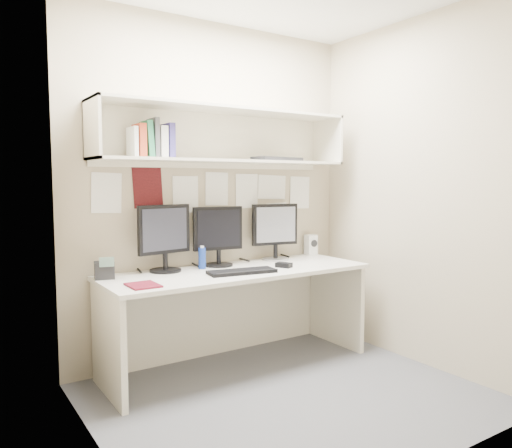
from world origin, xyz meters
TOP-DOWN VIEW (x-y plane):
  - floor at (0.00, 0.00)m, footprint 2.40×2.00m
  - wall_back at (0.00, 1.00)m, footprint 2.40×0.02m
  - wall_front at (0.00, -1.00)m, footprint 2.40×0.02m
  - wall_left at (-1.20, 0.00)m, footprint 0.02×2.00m
  - wall_right at (1.20, 0.00)m, footprint 0.02×2.00m
  - desk at (0.00, 0.65)m, footprint 2.00×0.70m
  - overhead_hutch at (0.00, 0.86)m, footprint 2.00×0.38m
  - pinned_papers at (0.00, 0.99)m, footprint 1.92×0.01m
  - monitor_left at (-0.48, 0.87)m, footprint 0.41×0.23m
  - monitor_center at (-0.04, 0.87)m, footprint 0.39×0.22m
  - monitor_right at (0.50, 0.87)m, footprint 0.40×0.22m
  - keyboard at (-0.05, 0.50)m, footprint 0.50×0.24m
  - mouse at (0.34, 0.53)m, footprint 0.11×0.14m
  - speaker at (0.92, 0.92)m, footprint 0.10×0.10m
  - blue_bottle at (-0.20, 0.82)m, footprint 0.06×0.06m
  - maroon_notebook at (-0.79, 0.47)m, footprint 0.18×0.22m
  - desk_phone at (-0.92, 0.84)m, footprint 0.15×0.14m
  - book_stack at (-0.58, 0.82)m, footprint 0.29×0.17m
  - hutch_tray at (0.46, 0.79)m, footprint 0.46×0.24m

SIDE VIEW (x-z plane):
  - floor at x=0.00m, z-range -0.01..0.01m
  - desk at x=0.00m, z-range 0.00..0.73m
  - maroon_notebook at x=-0.79m, z-range 0.73..0.74m
  - keyboard at x=-0.05m, z-range 0.73..0.75m
  - mouse at x=0.34m, z-range 0.73..0.77m
  - desk_phone at x=-0.92m, z-range 0.71..0.87m
  - blue_bottle at x=-0.20m, z-range 0.73..0.90m
  - speaker at x=0.92m, z-range 0.73..0.91m
  - monitor_center at x=-0.04m, z-range 0.75..1.21m
  - monitor_right at x=0.50m, z-range 0.75..1.21m
  - monitor_left at x=-0.48m, z-range 0.75..1.23m
  - pinned_papers at x=0.00m, z-range 1.01..1.49m
  - wall_back at x=0.00m, z-range 0.00..2.60m
  - wall_front at x=0.00m, z-range 0.00..2.60m
  - wall_left at x=-1.20m, z-range 0.00..2.60m
  - wall_right at x=1.20m, z-range 0.00..2.60m
  - hutch_tray at x=0.46m, z-range 1.54..1.57m
  - book_stack at x=-0.58m, z-range 1.52..1.79m
  - overhead_hutch at x=0.00m, z-range 1.52..1.92m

